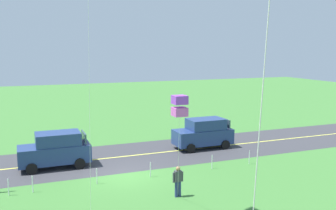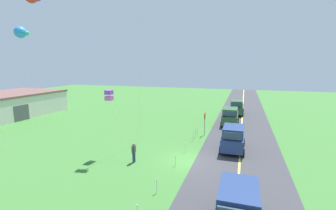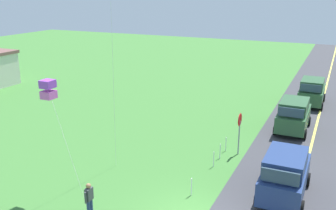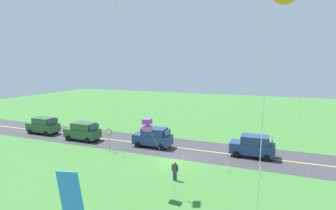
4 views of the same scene
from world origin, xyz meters
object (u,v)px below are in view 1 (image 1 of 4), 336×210
(kite_red_low, at_px, (180,106))
(car_parked_west_near, at_px, (204,133))
(car_suv_foreground, at_px, (56,149))
(person_adult_near, at_px, (178,180))

(kite_red_low, bearing_deg, car_parked_west_near, -121.64)
(car_suv_foreground, bearing_deg, kite_red_low, 112.67)
(car_parked_west_near, bearing_deg, car_suv_foreground, 3.95)
(person_adult_near, height_order, kite_red_low, kite_red_low)
(car_suv_foreground, relative_size, kite_red_low, 0.79)
(car_parked_west_near, bearing_deg, kite_red_low, 58.36)
(car_suv_foreground, height_order, person_adult_near, car_suv_foreground)
(car_suv_foreground, height_order, kite_red_low, kite_red_low)
(kite_red_low, bearing_deg, car_suv_foreground, -67.33)
(car_suv_foreground, relative_size, person_adult_near, 2.75)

